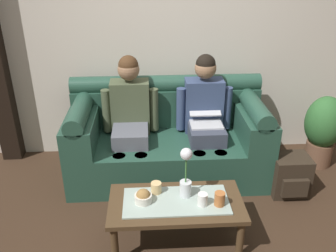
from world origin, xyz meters
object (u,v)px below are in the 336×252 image
object	(u,v)px
person_left	(130,114)
cup_near_right	(203,199)
snack_bowl	(143,197)
potted_plant	(323,128)
coffee_table	(176,207)
flower_vase	(186,174)
cup_near_left	(156,188)
cup_far_center	(220,199)
backpack_right	(289,175)
couch	(168,139)
person_right	(205,113)

from	to	relation	value
person_left	cup_near_right	xyz separation A→B (m)	(0.56, -1.11, -0.21)
snack_bowl	potted_plant	xyz separation A→B (m)	(1.89, 1.08, -0.01)
coffee_table	flower_vase	xyz separation A→B (m)	(0.08, 0.06, 0.25)
flower_vase	potted_plant	bearing A→B (deg)	33.19
snack_bowl	cup_near_right	bearing A→B (deg)	-8.40
cup_near_left	cup_far_center	distance (m)	0.50
flower_vase	backpack_right	size ratio (longest dim) A/B	1.06
flower_vase	potted_plant	xyz separation A→B (m)	(1.56, 1.02, -0.16)
cup_far_center	coffee_table	bearing A→B (deg)	167.57
cup_near_right	potted_plant	xyz separation A→B (m)	(1.45, 1.15, -0.02)
person_left	couch	bearing A→B (deg)	0.23
coffee_table	snack_bowl	bearing A→B (deg)	179.96
snack_bowl	cup_near_left	size ratio (longest dim) A/B	1.51
couch	person_left	distance (m)	0.47
person_left	cup_near_right	bearing A→B (deg)	-63.17
person_left	cup_far_center	world-z (taller)	person_left
flower_vase	cup_near_left	world-z (taller)	flower_vase
person_left	backpack_right	xyz separation A→B (m)	(1.50, -0.46, -0.47)
flower_vase	coffee_table	bearing A→B (deg)	-142.41
flower_vase	backpack_right	bearing A→B (deg)	26.42
flower_vase	backpack_right	world-z (taller)	flower_vase
person_right	cup_near_right	xyz separation A→B (m)	(-0.18, -1.11, -0.21)
couch	flower_vase	bearing A→B (deg)	-85.56
person_right	flower_vase	bearing A→B (deg)	-106.59
coffee_table	person_left	bearing A→B (deg)	109.51
snack_bowl	backpack_right	size ratio (longest dim) A/B	0.34
person_left	coffee_table	bearing A→B (deg)	-70.49
coffee_table	person_right	bearing A→B (deg)	70.48
flower_vase	potted_plant	distance (m)	1.87
backpack_right	potted_plant	xyz separation A→B (m)	(0.51, 0.50, 0.24)
person_right	cup_near_left	xyz separation A→B (m)	(-0.52, -0.93, -0.21)
person_right	potted_plant	size ratio (longest dim) A/B	1.57
couch	snack_bowl	distance (m)	1.08
person_left	backpack_right	size ratio (longest dim) A/B	3.13
cup_near_left	cup_near_right	xyz separation A→B (m)	(0.34, -0.17, 0.00)
person_left	cup_far_center	bearing A→B (deg)	-58.32
person_left	person_right	distance (m)	0.74
cup_far_center	person_right	bearing A→B (deg)	87.30
coffee_table	snack_bowl	distance (m)	0.27
couch	potted_plant	distance (m)	1.64
cup_near_left	cup_far_center	bearing A→B (deg)	-21.24
snack_bowl	potted_plant	size ratio (longest dim) A/B	0.17
person_left	snack_bowl	xyz separation A→B (m)	(0.12, -1.04, -0.21)
potted_plant	backpack_right	bearing A→B (deg)	-135.72
person_right	coffee_table	xyz separation A→B (m)	(-0.37, -1.04, -0.32)
coffee_table	potted_plant	size ratio (longest dim) A/B	1.31
flower_vase	cup_near_left	bearing A→B (deg)	167.03
coffee_table	snack_bowl	xyz separation A→B (m)	(-0.25, 0.00, 0.10)
couch	person_left	bearing A→B (deg)	-179.77
couch	backpack_right	world-z (taller)	couch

